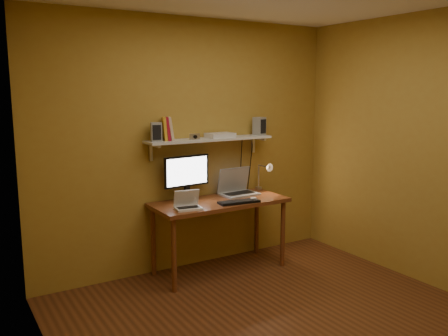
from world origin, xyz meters
TOP-DOWN VIEW (x-y plane):
  - room at (0.00, 0.00)m, footprint 3.44×3.24m
  - desk at (0.16, 1.28)m, footprint 1.40×0.60m
  - wall_shelf at (0.16, 1.47)m, footprint 1.40×0.25m
  - monitor at (-0.12, 1.46)m, footprint 0.51×0.23m
  - laptop at (0.46, 1.44)m, footprint 0.40×0.30m
  - netbook at (-0.28, 1.15)m, footprint 0.27×0.21m
  - keyboard at (0.26, 1.08)m, footprint 0.44×0.19m
  - mouse at (0.45, 1.11)m, footprint 0.11×0.08m
  - desk_lamp at (0.82, 1.41)m, footprint 0.09×0.23m
  - speaker_left at (-0.45, 1.47)m, footprint 0.13×0.13m
  - speaker_right at (0.79, 1.48)m, footprint 0.13×0.13m
  - books at (-0.31, 1.50)m, footprint 0.17×0.17m
  - shelf_camera at (-0.06, 1.41)m, footprint 0.11×0.06m
  - router at (0.28, 1.47)m, footprint 0.29×0.20m

SIDE VIEW (x-z plane):
  - desk at x=0.16m, z-range 0.29..1.04m
  - keyboard at x=0.26m, z-range 0.75..0.77m
  - mouse at x=0.45m, z-range 0.75..0.78m
  - netbook at x=-0.28m, z-range 0.71..0.89m
  - laptop at x=0.46m, z-range 0.68..0.97m
  - desk_lamp at x=0.82m, z-range 0.77..1.15m
  - monitor at x=-0.12m, z-range 0.78..1.24m
  - room at x=0.00m, z-range -0.02..2.62m
  - wall_shelf at x=0.16m, z-range 1.26..1.46m
  - router at x=0.28m, z-range 1.38..1.42m
  - shelf_camera at x=-0.06m, z-range 1.38..1.44m
  - speaker_left at x=-0.45m, z-range 1.38..1.56m
  - speaker_right at x=0.79m, z-range 1.38..1.57m
  - books at x=-0.31m, z-range 1.37..1.61m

